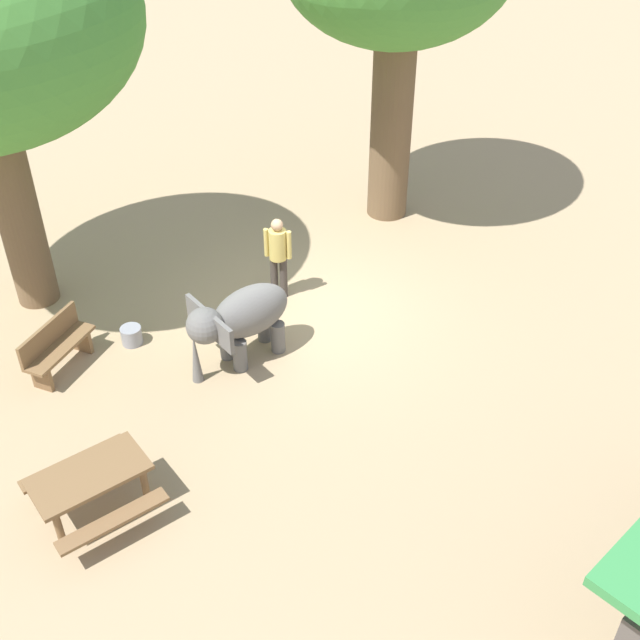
# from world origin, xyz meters

# --- Properties ---
(ground_plane) EXTENTS (60.00, 60.00, 0.00)m
(ground_plane) POSITION_xyz_m (0.00, 0.00, 0.00)
(ground_plane) COLOR tan
(elephant) EXTENTS (1.91, 1.29, 1.32)m
(elephant) POSITION_xyz_m (1.69, 0.25, 0.84)
(elephant) COLOR slate
(elephant) RESTS_ON ground_plane
(person_handler) EXTENTS (0.33, 0.44, 1.62)m
(person_handler) POSITION_xyz_m (0.03, -0.73, 0.95)
(person_handler) COLOR #3F3833
(person_handler) RESTS_ON ground_plane
(wooden_bench) EXTENTS (1.44, 0.94, 0.88)m
(wooden_bench) POSITION_xyz_m (4.05, -1.62, 0.47)
(wooden_bench) COLOR brown
(wooden_bench) RESTS_ON ground_plane
(picnic_table_near) EXTENTS (1.65, 1.63, 0.78)m
(picnic_table_near) POSITION_xyz_m (5.20, 1.47, 0.59)
(picnic_table_near) COLOR brown
(picnic_table_near) RESTS_ON ground_plane
(feed_bucket) EXTENTS (0.36, 0.36, 0.32)m
(feed_bucket) POSITION_xyz_m (2.83, -1.39, 0.16)
(feed_bucket) COLOR gray
(feed_bucket) RESTS_ON ground_plane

